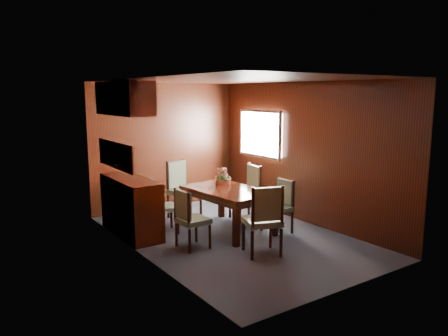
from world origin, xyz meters
TOP-DOWN VIEW (x-y plane):
  - ground at (0.00, 0.00)m, footprint 4.50×4.50m
  - room_shell at (-0.10, 0.33)m, footprint 3.06×4.52m
  - sideboard at (-1.25, 1.00)m, footprint 0.48×1.40m
  - dining_table at (0.12, 0.30)m, footprint 1.03×1.54m
  - chair_left_near at (-0.83, -0.09)m, footprint 0.41×0.43m
  - chair_left_far at (-0.85, 0.80)m, footprint 0.47×0.48m
  - chair_right_near at (0.78, -0.23)m, footprint 0.42×0.43m
  - chair_right_far at (0.80, 0.64)m, footprint 0.52×0.53m
  - chair_head at (-0.12, -0.91)m, footprint 0.60×0.59m
  - chair_foot at (-0.11, 1.44)m, footprint 0.61×0.59m
  - flower_centerpiece at (0.29, 0.70)m, footprint 0.27×0.27m

SIDE VIEW (x-z plane):
  - ground at x=0.00m, z-range 0.00..0.00m
  - sideboard at x=-1.25m, z-range 0.00..0.90m
  - chair_right_near at x=0.78m, z-range 0.05..0.91m
  - chair_left_near at x=-0.83m, z-range 0.05..0.92m
  - chair_left_far at x=-0.85m, z-range 0.05..0.92m
  - chair_right_far at x=0.80m, z-range 0.05..1.03m
  - chair_head at x=-0.12m, z-range 0.06..1.05m
  - chair_foot at x=-0.11m, z-range 0.06..1.08m
  - dining_table at x=0.12m, z-range 0.25..0.94m
  - flower_centerpiece at x=0.29m, z-range 0.68..0.96m
  - room_shell at x=-0.10m, z-range 0.43..2.84m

